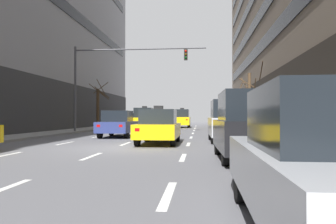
# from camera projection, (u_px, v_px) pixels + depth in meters

# --- Properties ---
(ground_plane) EXTENTS (120.00, 120.00, 0.00)m
(ground_plane) POSITION_uv_depth(u_px,v_px,m) (115.00, 148.00, 13.81)
(ground_plane) COLOR slate
(sidewalk_right) EXTENTS (2.77, 80.00, 0.14)m
(sidewalk_right) POSITION_uv_depth(u_px,v_px,m) (297.00, 148.00, 13.09)
(sidewalk_right) COLOR gray
(sidewalk_right) RESTS_ON ground
(lane_stripe_l1_s3) EXTENTS (0.16, 2.00, 0.01)m
(lane_stripe_l1_s3) POSITION_uv_depth(u_px,v_px,m) (5.00, 155.00, 11.11)
(lane_stripe_l1_s3) COLOR silver
(lane_stripe_l1_s3) RESTS_ON ground
(lane_stripe_l1_s4) EXTENTS (0.16, 2.00, 0.01)m
(lane_stripe_l1_s4) POSITION_uv_depth(u_px,v_px,m) (65.00, 143.00, 16.09)
(lane_stripe_l1_s4) COLOR silver
(lane_stripe_l1_s4) RESTS_ON ground
(lane_stripe_l1_s5) EXTENTS (0.16, 2.00, 0.01)m
(lane_stripe_l1_s5) POSITION_uv_depth(u_px,v_px,m) (97.00, 137.00, 21.07)
(lane_stripe_l1_s5) COLOR silver
(lane_stripe_l1_s5) RESTS_ON ground
(lane_stripe_l1_s6) EXTENTS (0.16, 2.00, 0.01)m
(lane_stripe_l1_s6) POSITION_uv_depth(u_px,v_px,m) (117.00, 133.00, 26.04)
(lane_stripe_l1_s6) COLOR silver
(lane_stripe_l1_s6) RESTS_ON ground
(lane_stripe_l1_s7) EXTENTS (0.16, 2.00, 0.01)m
(lane_stripe_l1_s7) POSITION_uv_depth(u_px,v_px,m) (130.00, 130.00, 31.02)
(lane_stripe_l1_s7) COLOR silver
(lane_stripe_l1_s7) RESTS_ON ground
(lane_stripe_l1_s8) EXTENTS (0.16, 2.00, 0.01)m
(lane_stripe_l1_s8) POSITION_uv_depth(u_px,v_px,m) (140.00, 128.00, 35.99)
(lane_stripe_l1_s8) COLOR silver
(lane_stripe_l1_s8) RESTS_ON ground
(lane_stripe_l1_s9) EXTENTS (0.16, 2.00, 0.01)m
(lane_stripe_l1_s9) POSITION_uv_depth(u_px,v_px,m) (147.00, 127.00, 40.97)
(lane_stripe_l1_s9) COLOR silver
(lane_stripe_l1_s9) RESTS_ON ground
(lane_stripe_l1_s10) EXTENTS (0.16, 2.00, 0.01)m
(lane_stripe_l1_s10) POSITION_uv_depth(u_px,v_px,m) (153.00, 126.00, 45.95)
(lane_stripe_l1_s10) COLOR silver
(lane_stripe_l1_s10) RESTS_ON ground
(lane_stripe_l2_s2) EXTENTS (0.16, 2.00, 0.01)m
(lane_stripe_l2_s2) POSITION_uv_depth(u_px,v_px,m) (0.00, 190.00, 5.84)
(lane_stripe_l2_s2) COLOR silver
(lane_stripe_l2_s2) RESTS_ON ground
(lane_stripe_l2_s3) EXTENTS (0.16, 2.00, 0.01)m
(lane_stripe_l2_s3) POSITION_uv_depth(u_px,v_px,m) (92.00, 156.00, 10.82)
(lane_stripe_l2_s3) COLOR silver
(lane_stripe_l2_s3) RESTS_ON ground
(lane_stripe_l2_s4) EXTENTS (0.16, 2.00, 0.01)m
(lane_stripe_l2_s4) POSITION_uv_depth(u_px,v_px,m) (126.00, 144.00, 15.80)
(lane_stripe_l2_s4) COLOR silver
(lane_stripe_l2_s4) RESTS_ON ground
(lane_stripe_l2_s5) EXTENTS (0.16, 2.00, 0.01)m
(lane_stripe_l2_s5) POSITION_uv_depth(u_px,v_px,m) (143.00, 137.00, 20.77)
(lane_stripe_l2_s5) COLOR silver
(lane_stripe_l2_s5) RESTS_ON ground
(lane_stripe_l2_s6) EXTENTS (0.16, 2.00, 0.01)m
(lane_stripe_l2_s6) POSITION_uv_depth(u_px,v_px,m) (154.00, 133.00, 25.75)
(lane_stripe_l2_s6) COLOR silver
(lane_stripe_l2_s6) RESTS_ON ground
(lane_stripe_l2_s7) EXTENTS (0.16, 2.00, 0.01)m
(lane_stripe_l2_s7) POSITION_uv_depth(u_px,v_px,m) (162.00, 130.00, 30.72)
(lane_stripe_l2_s7) COLOR silver
(lane_stripe_l2_s7) RESTS_ON ground
(lane_stripe_l2_s8) EXTENTS (0.16, 2.00, 0.01)m
(lane_stripe_l2_s8) POSITION_uv_depth(u_px,v_px,m) (167.00, 128.00, 35.70)
(lane_stripe_l2_s8) COLOR silver
(lane_stripe_l2_s8) RESTS_ON ground
(lane_stripe_l2_s9) EXTENTS (0.16, 2.00, 0.01)m
(lane_stripe_l2_s9) POSITION_uv_depth(u_px,v_px,m) (171.00, 127.00, 40.68)
(lane_stripe_l2_s9) COLOR silver
(lane_stripe_l2_s9) RESTS_ON ground
(lane_stripe_l2_s10) EXTENTS (0.16, 2.00, 0.01)m
(lane_stripe_l2_s10) POSITION_uv_depth(u_px,v_px,m) (174.00, 126.00, 45.65)
(lane_stripe_l2_s10) COLOR silver
(lane_stripe_l2_s10) RESTS_ON ground
(lane_stripe_l3_s2) EXTENTS (0.16, 2.00, 0.01)m
(lane_stripe_l3_s2) POSITION_uv_depth(u_px,v_px,m) (168.00, 194.00, 5.55)
(lane_stripe_l3_s2) COLOR silver
(lane_stripe_l3_s2) RESTS_ON ground
(lane_stripe_l3_s3) EXTENTS (0.16, 2.00, 0.01)m
(lane_stripe_l3_s3) POSITION_uv_depth(u_px,v_px,m) (183.00, 157.00, 10.53)
(lane_stripe_l3_s3) COLOR silver
(lane_stripe_l3_s3) RESTS_ON ground
(lane_stripe_l3_s4) EXTENTS (0.16, 2.00, 0.01)m
(lane_stripe_l3_s4) POSITION_uv_depth(u_px,v_px,m) (188.00, 144.00, 15.50)
(lane_stripe_l3_s4) COLOR silver
(lane_stripe_l3_s4) RESTS_ON ground
(lane_stripe_l3_s5) EXTENTS (0.16, 2.00, 0.01)m
(lane_stripe_l3_s5) POSITION_uv_depth(u_px,v_px,m) (191.00, 137.00, 20.48)
(lane_stripe_l3_s5) COLOR silver
(lane_stripe_l3_s5) RESTS_ON ground
(lane_stripe_l3_s6) EXTENTS (0.16, 2.00, 0.01)m
(lane_stripe_l3_s6) POSITION_uv_depth(u_px,v_px,m) (193.00, 133.00, 25.45)
(lane_stripe_l3_s6) COLOR silver
(lane_stripe_l3_s6) RESTS_ON ground
(lane_stripe_l3_s7) EXTENTS (0.16, 2.00, 0.01)m
(lane_stripe_l3_s7) POSITION_uv_depth(u_px,v_px,m) (194.00, 130.00, 30.43)
(lane_stripe_l3_s7) COLOR silver
(lane_stripe_l3_s7) RESTS_ON ground
(lane_stripe_l3_s8) EXTENTS (0.16, 2.00, 0.01)m
(lane_stripe_l3_s8) POSITION_uv_depth(u_px,v_px,m) (195.00, 128.00, 35.41)
(lane_stripe_l3_s8) COLOR silver
(lane_stripe_l3_s8) RESTS_ON ground
(lane_stripe_l3_s9) EXTENTS (0.16, 2.00, 0.01)m
(lane_stripe_l3_s9) POSITION_uv_depth(u_px,v_px,m) (195.00, 127.00, 40.38)
(lane_stripe_l3_s9) COLOR silver
(lane_stripe_l3_s9) RESTS_ON ground
(lane_stripe_l3_s10) EXTENTS (0.16, 2.00, 0.01)m
(lane_stripe_l3_s10) POSITION_uv_depth(u_px,v_px,m) (196.00, 126.00, 45.36)
(lane_stripe_l3_s10) COLOR silver
(lane_stripe_l3_s10) RESTS_ON ground
(taxi_driving_0) EXTENTS (1.85, 4.41, 2.32)m
(taxi_driving_0) POSITION_uv_depth(u_px,v_px,m) (182.00, 119.00, 38.60)
(taxi_driving_0) COLOR black
(taxi_driving_0) RESTS_ON ground
(taxi_driving_2) EXTENTS (1.83, 4.35, 2.28)m
(taxi_driving_2) POSITION_uv_depth(u_px,v_px,m) (145.00, 119.00, 30.39)
(taxi_driving_2) COLOR black
(taxi_driving_2) RESTS_ON ground
(taxi_driving_3) EXTENTS (1.85, 4.42, 1.84)m
(taxi_driving_3) POSITION_uv_depth(u_px,v_px,m) (159.00, 127.00, 15.73)
(taxi_driving_3) COLOR black
(taxi_driving_3) RESTS_ON ground
(car_driving_4) EXTENTS (1.96, 4.52, 1.68)m
(car_driving_4) POSITION_uv_depth(u_px,v_px,m) (118.00, 124.00, 20.95)
(car_driving_4) COLOR black
(car_driving_4) RESTS_ON ground
(car_driving_5) EXTENTS (2.01, 4.55, 1.69)m
(car_driving_5) POSITION_uv_depth(u_px,v_px,m) (157.00, 120.00, 39.23)
(car_driving_5) COLOR black
(car_driving_5) RESTS_ON ground
(car_driving_6) EXTENTS (1.94, 4.59, 1.72)m
(car_driving_6) POSITION_uv_depth(u_px,v_px,m) (135.00, 120.00, 40.63)
(car_driving_6) COLOR black
(car_driving_6) RESTS_ON ground
(car_parked_0) EXTENTS (1.89, 4.44, 1.66)m
(car_parked_0) POSITION_uv_depth(u_px,v_px,m) (332.00, 163.00, 3.58)
(car_parked_0) COLOR black
(car_parked_0) RESTS_ON ground
(car_parked_1) EXTENTS (1.91, 4.35, 2.08)m
(car_parked_1) POSITION_uv_depth(u_px,v_px,m) (247.00, 126.00, 10.00)
(car_parked_1) COLOR black
(car_parked_1) RESTS_ON ground
(car_parked_2) EXTENTS (1.94, 4.50, 2.17)m
(car_parked_2) POSITION_uv_depth(u_px,v_px,m) (228.00, 121.00, 17.00)
(car_parked_2) COLOR black
(car_parked_2) RESTS_ON ground
(traffic_signal_0) EXTENTS (10.63, 0.35, 6.84)m
(traffic_signal_0) POSITION_uv_depth(u_px,v_px,m) (114.00, 70.00, 26.11)
(traffic_signal_0) COLOR #4C4C51
(traffic_signal_0) RESTS_ON sidewalk_left
(street_tree_0) EXTENTS (1.70, 1.79, 3.97)m
(street_tree_0) POSITION_uv_depth(u_px,v_px,m) (233.00, 110.00, 35.27)
(street_tree_0) COLOR #4C3823
(street_tree_0) RESTS_ON sidewalk_right
(street_tree_1) EXTENTS (1.69, 1.71, 5.08)m
(street_tree_1) POSITION_uv_depth(u_px,v_px,m) (250.00, 100.00, 23.73)
(street_tree_1) COLOR #4C3823
(street_tree_1) RESTS_ON sidewalk_right
(street_tree_2) EXTENTS (2.03, 2.16, 5.07)m
(street_tree_2) POSITION_uv_depth(u_px,v_px,m) (98.00, 106.00, 34.50)
(street_tree_2) COLOR #4C3823
(street_tree_2) RESTS_ON sidewalk_left
(pedestrian_0) EXTENTS (0.34, 0.47, 1.49)m
(pedestrian_0) POSITION_uv_depth(u_px,v_px,m) (259.00, 123.00, 17.36)
(pedestrian_0) COLOR #383D59
(pedestrian_0) RESTS_ON sidewalk_right
(pedestrian_1) EXTENTS (0.26, 0.52, 1.52)m
(pedestrian_1) POSITION_uv_depth(u_px,v_px,m) (249.00, 121.00, 21.62)
(pedestrian_1) COLOR #383D59
(pedestrian_1) RESTS_ON sidewalk_right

